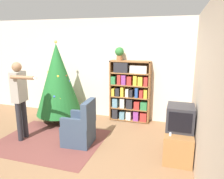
{
  "coord_description": "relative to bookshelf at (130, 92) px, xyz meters",
  "views": [
    {
      "loc": [
        1.87,
        -3.28,
        2.1
      ],
      "look_at": [
        0.53,
        0.97,
        1.05
      ],
      "focal_mm": 35.0,
      "sensor_mm": 36.0,
      "label": 1
    }
  ],
  "objects": [
    {
      "name": "bookshelf",
      "position": [
        0.0,
        0.0,
        0.0
      ],
      "size": [
        1.02,
        0.27,
        1.56
      ],
      "color": "brown",
      "rests_on": "ground_plane"
    },
    {
      "name": "ground_plane",
      "position": [
        -0.69,
        -1.98,
        -0.78
      ],
      "size": [
        14.0,
        14.0,
        0.0
      ],
      "primitive_type": "plane",
      "color": "#846042"
    },
    {
      "name": "wall_right",
      "position": [
        1.55,
        -1.98,
        0.52
      ],
      "size": [
        0.1,
        8.0,
        2.6
      ],
      "color": "beige",
      "rests_on": "ground_plane"
    },
    {
      "name": "standing_person",
      "position": [
        -1.92,
        -1.71,
        0.19
      ],
      "size": [
        0.66,
        0.47,
        1.64
      ],
      "rotation": [
        0.0,
        0.0,
        -1.48
      ],
      "color": "#232328",
      "rests_on": "ground_plane"
    },
    {
      "name": "potted_plant",
      "position": [
        -0.29,
        0.01,
        0.97
      ],
      "size": [
        0.22,
        0.22,
        0.33
      ],
      "color": "#935B38",
      "rests_on": "bookshelf"
    },
    {
      "name": "area_rug",
      "position": [
        -1.31,
        -1.63,
        -0.78
      ],
      "size": [
        2.13,
        1.73,
        0.01
      ],
      "color": "brown",
      "rests_on": "ground_plane"
    },
    {
      "name": "wall_back",
      "position": [
        -0.69,
        0.21,
        0.52
      ],
      "size": [
        8.0,
        0.1,
        2.6
      ],
      "color": "beige",
      "rests_on": "ground_plane"
    },
    {
      "name": "christmas_tree",
      "position": [
        -1.71,
        -0.58,
        0.32
      ],
      "size": [
        1.14,
        1.14,
        2.05
      ],
      "color": "#4C3323",
      "rests_on": "ground_plane"
    },
    {
      "name": "television",
      "position": [
        1.24,
        -1.43,
        -0.05
      ],
      "size": [
        0.46,
        0.5,
        0.44
      ],
      "color": "#28282D",
      "rests_on": "tv_stand"
    },
    {
      "name": "game_remote",
      "position": [
        1.1,
        -1.71,
        -0.26
      ],
      "size": [
        0.04,
        0.12,
        0.02
      ],
      "color": "white",
      "rests_on": "tv_stand"
    },
    {
      "name": "book_pile_near_tree",
      "position": [
        -1.3,
        -0.92,
        -0.73
      ],
      "size": [
        0.23,
        0.17,
        0.1
      ],
      "color": "#284C93",
      "rests_on": "ground_plane"
    },
    {
      "name": "armchair",
      "position": [
        -0.66,
        -1.55,
        -0.46
      ],
      "size": [
        0.6,
        0.59,
        0.92
      ],
      "rotation": [
        0.0,
        0.0,
        -1.51
      ],
      "color": "#334256",
      "rests_on": "ground_plane"
    },
    {
      "name": "tv_stand",
      "position": [
        1.24,
        -1.43,
        -0.52
      ],
      "size": [
        0.48,
        0.93,
        0.51
      ],
      "color": "#996638",
      "rests_on": "ground_plane"
    }
  ]
}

